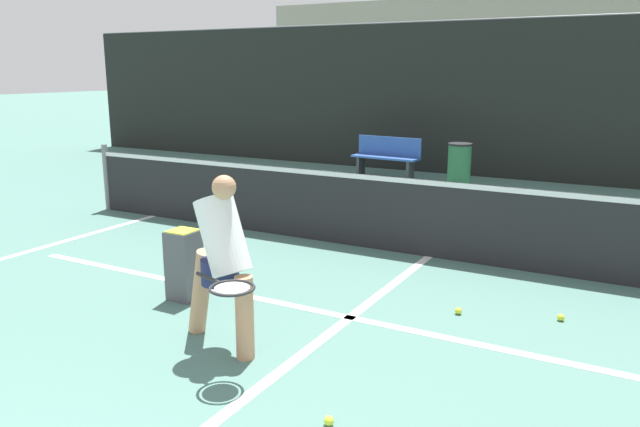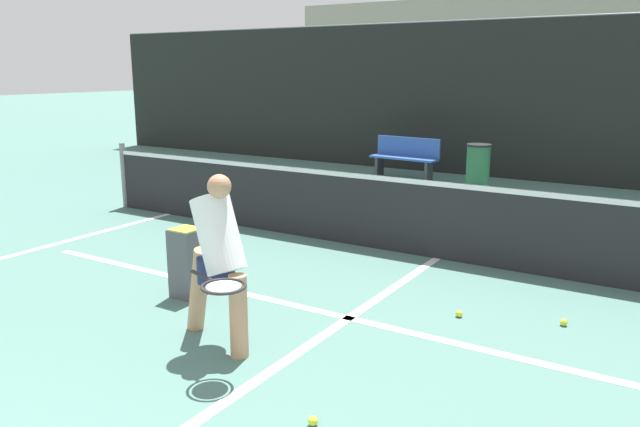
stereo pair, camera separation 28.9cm
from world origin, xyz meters
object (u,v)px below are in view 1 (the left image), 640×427
at_px(courtside_bench, 387,156).
at_px(parked_car, 421,133).
at_px(player_practicing, 222,257).
at_px(ball_hopper, 184,263).
at_px(trash_bin, 459,165).

distance_m(courtside_bench, parked_car, 3.69).
height_order(player_practicing, ball_hopper, player_practicing).
xyz_separation_m(ball_hopper, parked_car, (-1.57, 11.20, 0.23)).
xyz_separation_m(ball_hopper, courtside_bench, (-1.02, 7.56, 0.09)).
bearing_deg(courtside_bench, player_practicing, -71.28).
bearing_deg(player_practicing, parked_car, 120.07).
distance_m(trash_bin, parked_car, 4.43).
bearing_deg(ball_hopper, player_practicing, -34.57).
bearing_deg(parked_car, courtside_bench, -81.38).
bearing_deg(player_practicing, trash_bin, 110.82).
distance_m(ball_hopper, trash_bin, 7.37).
bearing_deg(ball_hopper, courtside_bench, 97.66).
relative_size(player_practicing, courtside_bench, 0.98).
height_order(player_practicing, trash_bin, player_practicing).
bearing_deg(trash_bin, ball_hopper, -94.70).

